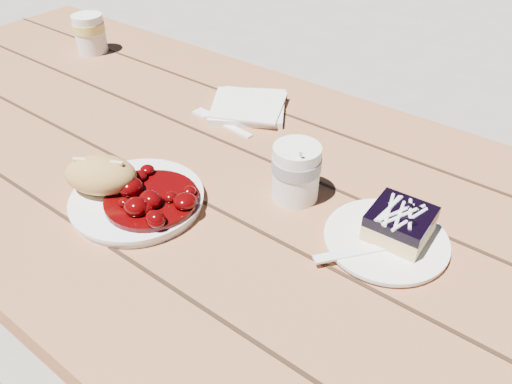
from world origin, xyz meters
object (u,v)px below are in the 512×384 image
Objects in this scene: main_plate at (137,200)px; second_cup at (90,34)px; dessert_plate at (386,240)px; blueberry_cake at (400,223)px; bread_roll at (101,175)px; coffee_cup at (296,172)px; picnic_table at (229,242)px.

second_cup reaches higher than main_plate.
blueberry_cake reaches higher than dessert_plate.
dessert_plate is at bearing -11.99° from second_cup.
bread_roll is 1.22× the size of second_cup.
main_plate is at bearing -137.47° from coffee_cup.
second_cup is at bearing 161.57° from picnic_table.
dessert_plate is 2.01× the size of blueberry_cake.
dessert_plate is 0.95m from second_cup.
bread_roll is 0.31m from coffee_cup.
bread_roll is at bearing -157.58° from blueberry_cake.
dessert_plate is 1.85× the size of coffee_cup.
picnic_table is 0.23m from main_plate.
second_cup is (-0.63, 0.21, 0.21)m from picnic_table.
picnic_table is 0.34m from dessert_plate.
second_cup is (-0.57, 0.36, 0.04)m from main_plate.
main_plate is 1.78× the size of bread_roll.
bread_roll is 1.22× the size of coffee_cup.
main_plate is 2.18× the size of coffee_cup.
coffee_cup is at bearing 38.38° from bread_roll.
main_plate is 1.18× the size of dessert_plate.
second_cup is at bearing 143.72° from bread_roll.
coffee_cup is (0.19, 0.17, 0.04)m from main_plate.
picnic_table is at bearing -177.46° from dessert_plate.
dessert_plate is 1.85× the size of second_cup.
blueberry_cake is (0.31, 0.03, 0.19)m from picnic_table.
bread_roll is 0.46m from blueberry_cake.
coffee_cup is at bearing 10.88° from picnic_table.
picnic_table is 0.25m from coffee_cup.
coffee_cup is 1.00× the size of second_cup.
picnic_table is 0.36m from blueberry_cake.
picnic_table is 0.29m from bread_roll.
dessert_plate is at bearing 24.29° from main_plate.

